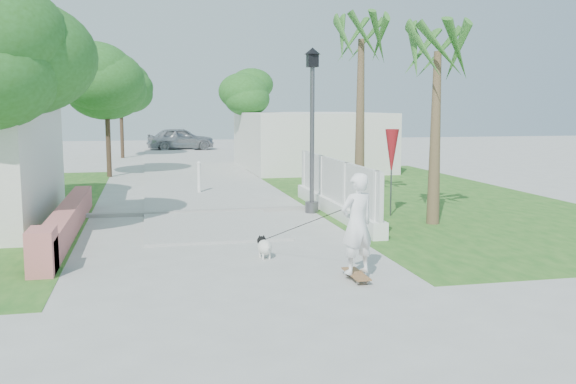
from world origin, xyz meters
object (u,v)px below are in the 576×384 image
object	(u,v)px
bollard	(199,176)
parked_car	(181,139)
patio_umbrella	(392,153)
dog	(264,246)
street_lamp	(312,124)
skateboarder	(310,226)

from	to	relation	value
bollard	parked_car	size ratio (longest dim) A/B	0.25
patio_umbrella	dog	xyz separation A→B (m)	(-4.13, -3.94, -1.46)
bollard	dog	bearing A→B (deg)	-87.13
parked_car	street_lamp	bearing A→B (deg)	178.07
patio_umbrella	dog	bearing A→B (deg)	-136.36
bollard	patio_umbrella	xyz separation A→B (m)	(4.60, -5.50, 1.10)
street_lamp	skateboarder	world-z (taller)	street_lamp
skateboarder	patio_umbrella	bearing A→B (deg)	-142.73
street_lamp	parked_car	size ratio (longest dim) A/B	1.01
bollard	skateboarder	world-z (taller)	skateboarder
dog	bollard	bearing A→B (deg)	86.83
patio_umbrella	skateboarder	bearing A→B (deg)	-125.11
street_lamp	bollard	distance (m)	5.56
skateboarder	dog	size ratio (longest dim) A/B	4.10
street_lamp	bollard	bearing A→B (deg)	120.96
dog	parked_car	bearing A→B (deg)	83.77
street_lamp	patio_umbrella	xyz separation A→B (m)	(1.90, -1.00, -0.74)
bollard	patio_umbrella	bearing A→B (deg)	-50.09
patio_umbrella	skateboarder	world-z (taller)	patio_umbrella
bollard	skateboarder	size ratio (longest dim) A/B	0.44
dog	street_lamp	bearing A→B (deg)	59.68
street_lamp	patio_umbrella	size ratio (longest dim) A/B	1.93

